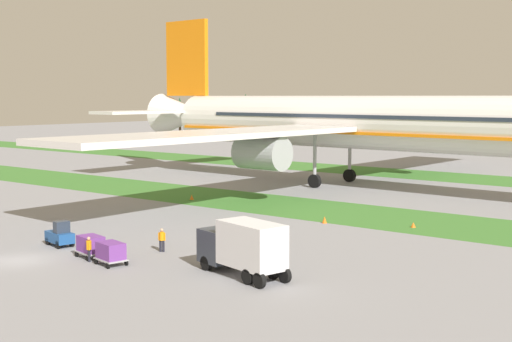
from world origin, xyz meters
TOP-DOWN VIEW (x-y plane):
  - ground_plane at (0.00, 0.00)m, footprint 400.00×400.00m
  - grass_strip_near at (0.00, 31.37)m, footprint 320.00×11.83m
  - grass_strip_far at (0.00, 67.04)m, footprint 320.00×11.83m
  - airliner at (-2.98, 49.30)m, footprint 69.86×85.66m
  - baggage_tug at (-1.85, 4.69)m, footprint 2.81×1.80m
  - cargo_dolly_lead at (3.07, 3.68)m, footprint 2.46×1.91m
  - cargo_dolly_second at (5.91, 3.09)m, footprint 2.46×1.91m
  - catering_truck at (14.79, 6.33)m, footprint 7.30×3.85m
  - ground_crew_marshaller at (3.96, 2.80)m, footprint 0.48×0.36m
  - ground_crew_loader at (5.71, 8.09)m, footprint 0.51×0.36m
  - taxiway_marker_0 at (8.89, 25.29)m, footprint 0.44×0.44m
  - taxiway_marker_1 at (-10.47, 28.48)m, footprint 0.44×0.44m
  - taxiway_marker_2 at (16.10, 28.34)m, footprint 0.44×0.44m
  - distant_tree_line at (-8.42, 111.20)m, footprint 191.55×9.83m

SIDE VIEW (x-z plane):
  - ground_plane at x=0.00m, z-range 0.00..0.00m
  - grass_strip_near at x=0.00m, z-range 0.00..0.01m
  - grass_strip_far at x=0.00m, z-range 0.00..0.01m
  - taxiway_marker_2 at x=16.10m, z-range 0.00..0.47m
  - taxiway_marker_1 at x=-10.47m, z-range 0.00..0.58m
  - taxiway_marker_0 at x=8.89m, z-range 0.00..0.62m
  - baggage_tug at x=-1.85m, z-range -0.17..1.80m
  - cargo_dolly_lead at x=3.07m, z-range 0.14..1.69m
  - cargo_dolly_second at x=5.91m, z-range 0.14..1.69m
  - ground_crew_marshaller at x=3.96m, z-range 0.08..1.82m
  - ground_crew_loader at x=5.71m, z-range 0.08..1.82m
  - catering_truck at x=14.79m, z-range 0.16..3.74m
  - distant_tree_line at x=-8.42m, z-range 1.29..13.36m
  - airliner at x=-2.98m, z-range -3.23..19.56m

